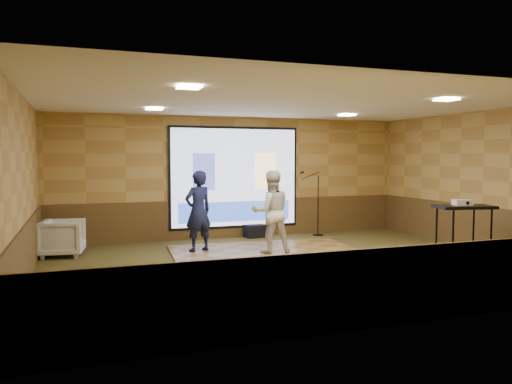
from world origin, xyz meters
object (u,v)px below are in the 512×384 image
object	(u,v)px
dance_floor	(270,254)
player_right	(271,212)
banquet_chair	(63,238)
duffel_bag	(255,231)
player_left	(198,211)
projector	(462,202)
mic_stand	(316,216)
av_table	(464,221)
projector_screen	(235,178)

from	to	relation	value
dance_floor	player_right	size ratio (longest dim) A/B	2.31
dance_floor	banquet_chair	bearing A→B (deg)	162.64
dance_floor	duffel_bag	size ratio (longest dim) A/B	7.82
player_left	projector	distance (m)	5.21
player_right	banquet_chair	xyz separation A→B (m)	(-4.06, 1.19, -0.50)
player_left	mic_stand	size ratio (longest dim) A/B	1.02
av_table	projector	xyz separation A→B (m)	(0.00, 0.06, 0.36)
mic_stand	duffel_bag	size ratio (longest dim) A/B	3.30
projector	banquet_chair	xyz separation A→B (m)	(-7.12, 3.24, -0.78)
banquet_chair	duffel_bag	size ratio (longest dim) A/B	1.64
player_right	mic_stand	distance (m)	2.76
projector	mic_stand	world-z (taller)	mic_stand
projector_screen	duffel_bag	bearing A→B (deg)	-21.99
player_left	duffel_bag	xyz separation A→B (m)	(1.79, 1.46, -0.72)
duffel_bag	dance_floor	bearing A→B (deg)	-101.81
av_table	mic_stand	distance (m)	4.15
dance_floor	projector	size ratio (longest dim) A/B	12.68
dance_floor	player_left	xyz separation A→B (m)	(-1.33, 0.72, 0.86)
player_left	projector	bearing A→B (deg)	129.69
player_right	duffel_bag	distance (m)	2.27
av_table	projector	distance (m)	0.36
projector	banquet_chair	distance (m)	7.86
projector_screen	projector	bearing A→B (deg)	-54.41
mic_stand	projector	bearing A→B (deg)	-70.82
banquet_chair	av_table	bearing A→B (deg)	-106.22
projector_screen	player_left	xyz separation A→B (m)	(-1.32, -1.65, -0.60)
player_right	av_table	world-z (taller)	player_right
projector	duffel_bag	bearing A→B (deg)	140.80
dance_floor	duffel_bag	xyz separation A→B (m)	(0.46, 2.18, 0.14)
mic_stand	duffel_bag	xyz separation A→B (m)	(-1.58, 0.23, -0.34)
projector	duffel_bag	xyz separation A→B (m)	(-2.66, 4.17, -1.00)
duffel_bag	player_left	bearing A→B (deg)	-140.65
projector_screen	duffel_bag	size ratio (longest dim) A/B	6.61
dance_floor	mic_stand	bearing A→B (deg)	43.82
projector_screen	player_right	size ratio (longest dim) A/B	1.95
dance_floor	av_table	xyz separation A→B (m)	(3.11, -2.05, 0.79)
player_left	projector	xyz separation A→B (m)	(4.44, -2.71, 0.28)
player_left	banquet_chair	xyz separation A→B (m)	(-2.68, 0.53, -0.50)
duffel_bag	av_table	bearing A→B (deg)	-57.87
av_table	projector	size ratio (longest dim) A/B	3.56
duffel_bag	mic_stand	bearing A→B (deg)	-8.40
projector_screen	dance_floor	size ratio (longest dim) A/B	0.85
dance_floor	player_right	distance (m)	0.87
projector_screen	mic_stand	world-z (taller)	projector_screen
duffel_bag	projector_screen	bearing A→B (deg)	158.01
player_left	duffel_bag	bearing A→B (deg)	-159.61
dance_floor	av_table	world-z (taller)	av_table
player_right	dance_floor	bearing A→B (deg)	56.04
player_left	mic_stand	bearing A→B (deg)	-178.83
dance_floor	projector	bearing A→B (deg)	-32.57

